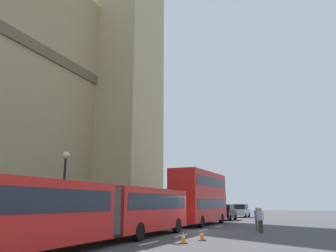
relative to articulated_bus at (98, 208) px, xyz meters
The scene contains 11 objects.
ground_plane 9.45m from the articulated_bus, 12.39° to the right, with size 160.00×160.00×0.00m, color #424244.
lane_centre_marking 4.88m from the articulated_bus, 25.97° to the right, with size 25.20×0.16×0.01m.
articulated_bus is the anchor object (origin of this frame).
double_decker_bus 16.53m from the articulated_bus, ahead, with size 10.23×2.54×4.90m.
sedan_lead 26.63m from the articulated_bus, ahead, with size 4.40×1.86×1.85m.
sedan_trailing 35.98m from the articulated_bus, ahead, with size 4.40×1.86×1.85m.
traffic_cone_west 4.60m from the articulated_bus, 57.21° to the right, with size 0.36×0.36×0.58m.
traffic_cone_middle 5.95m from the articulated_bus, 45.83° to the right, with size 0.36×0.36×0.58m.
street_lamp 5.36m from the articulated_bus, 60.06° to the left, with size 0.44×0.44×5.27m.
pedestrian_near_cones 11.99m from the articulated_bus, 32.62° to the right, with size 0.38×0.46×1.69m.
pedestrian_by_kerb 13.38m from the articulated_bus, 26.35° to the right, with size 0.45×0.35×1.69m.
Camera 1 is at (-23.46, -8.09, 2.01)m, focal length 35.57 mm.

